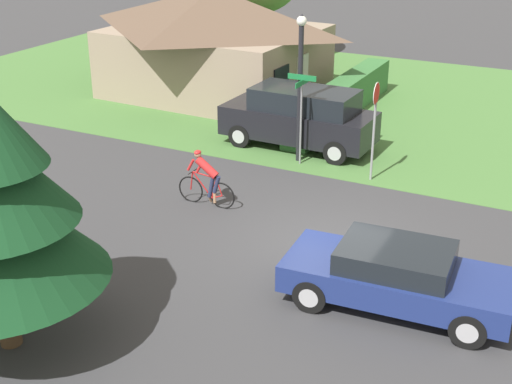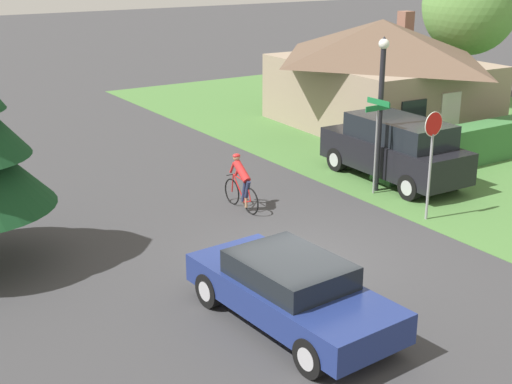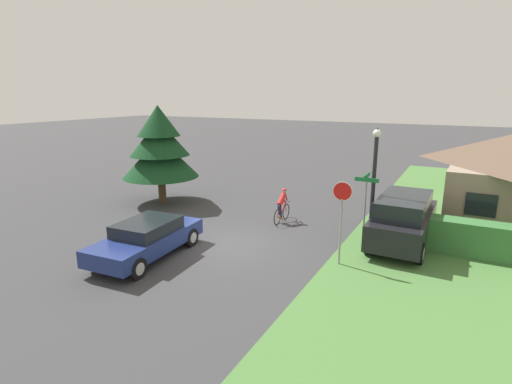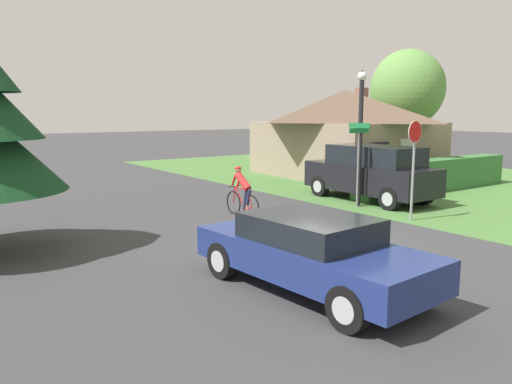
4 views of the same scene
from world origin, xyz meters
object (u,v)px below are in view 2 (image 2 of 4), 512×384
at_px(stop_sign, 432,146).
at_px(street_name_sign, 377,129).
at_px(deciduous_tree_right, 471,5).
at_px(sedan_left_lane, 291,291).
at_px(street_lamp, 381,103).
at_px(parked_suv_right, 395,149).
at_px(cottage_house, 380,72).
at_px(cyclist, 241,183).

relative_size(stop_sign, street_name_sign, 1.04).
height_order(stop_sign, deciduous_tree_right, deciduous_tree_right).
relative_size(sedan_left_lane, street_lamp, 1.03).
relative_size(parked_suv_right, stop_sign, 1.71).
xyz_separation_m(parked_suv_right, deciduous_tree_right, (10.50, 6.68, 3.46)).
height_order(parked_suv_right, stop_sign, stop_sign).
bearing_deg(parked_suv_right, street_name_sign, 115.57).
distance_m(cottage_house, parked_suv_right, 7.33).
distance_m(sedan_left_lane, stop_sign, 6.87).
bearing_deg(street_lamp, deciduous_tree_right, 31.55).
bearing_deg(street_name_sign, cyclist, 165.78).
bearing_deg(parked_suv_right, cottage_house, -37.04).
distance_m(stop_sign, street_lamp, 2.62).
bearing_deg(street_name_sign, street_lamp, 34.20).
bearing_deg(cyclist, parked_suv_right, -94.53).
bearing_deg(deciduous_tree_right, street_name_sign, -148.40).
bearing_deg(sedan_left_lane, street_lamp, -56.70).
bearing_deg(parked_suv_right, deciduous_tree_right, -56.34).
relative_size(sedan_left_lane, street_name_sign, 1.66).
xyz_separation_m(parked_suv_right, street_name_sign, (-1.35, -0.61, 0.91)).
bearing_deg(sedan_left_lane, cottage_house, -51.48).
bearing_deg(street_lamp, cottage_house, 47.63).
bearing_deg(cottage_house, stop_sign, -122.84).
distance_m(parked_suv_right, deciduous_tree_right, 12.92).
bearing_deg(sedan_left_lane, cyclist, -27.33).
xyz_separation_m(stop_sign, street_lamp, (0.49, 2.50, 0.62)).
xyz_separation_m(parked_suv_right, stop_sign, (-1.61, -2.96, 0.99)).
bearing_deg(street_lamp, cyclist, 168.56).
relative_size(street_lamp, deciduous_tree_right, 0.67).
bearing_deg(parked_suv_right, street_lamp, 113.35).
bearing_deg(cyclist, cottage_house, -61.83).
bearing_deg(cottage_house, cyclist, -149.15).
bearing_deg(sedan_left_lane, deciduous_tree_right, -60.15).
height_order(cottage_house, parked_suv_right, cottage_house).
height_order(sedan_left_lane, stop_sign, stop_sign).
xyz_separation_m(sedan_left_lane, deciduous_tree_right, (18.34, 12.22, 3.77)).
distance_m(cottage_house, cyclist, 11.18).
height_order(parked_suv_right, deciduous_tree_right, deciduous_tree_right).
xyz_separation_m(street_lamp, street_name_sign, (-0.23, -0.15, -0.70)).
bearing_deg(stop_sign, street_lamp, -104.42).
bearing_deg(stop_sign, deciduous_tree_right, -144.92).
relative_size(cottage_house, deciduous_tree_right, 1.29).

